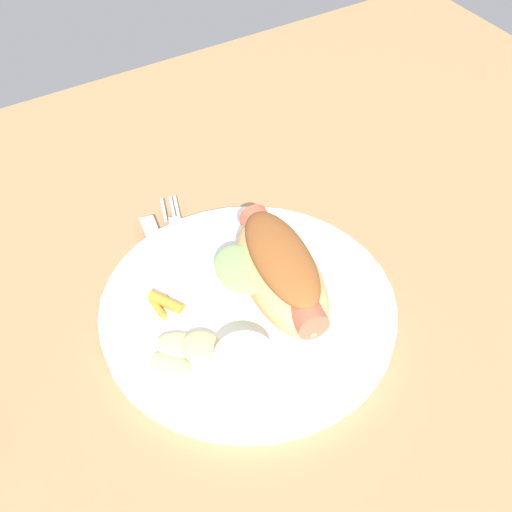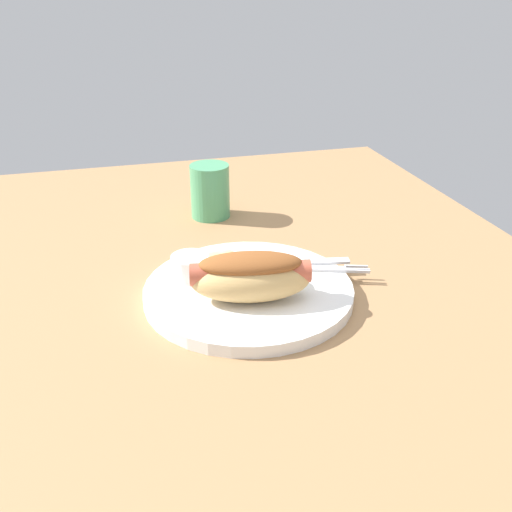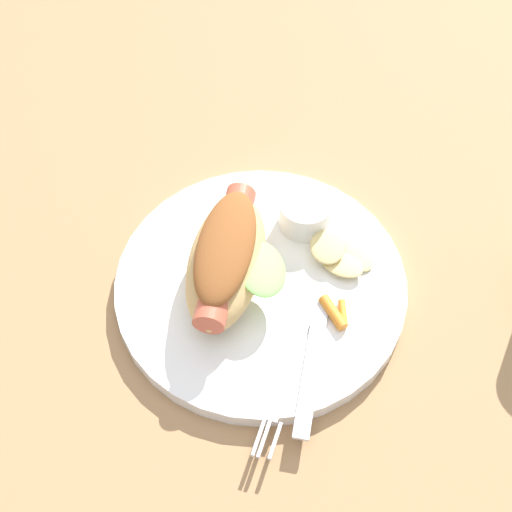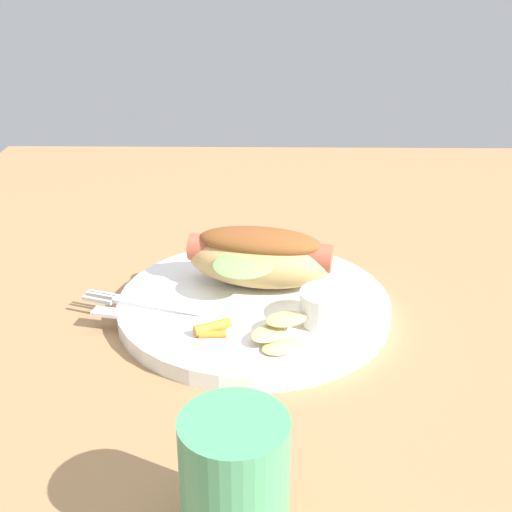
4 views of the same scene
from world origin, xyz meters
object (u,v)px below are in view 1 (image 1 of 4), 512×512
chips_pile (185,352)px  carrot_garnish (164,304)px  sauce_ramekin (245,367)px  plate (248,310)px  knife (164,264)px  fork (181,252)px  hot_dog (280,271)px

chips_pile → carrot_garnish: chips_pile is taller
sauce_ramekin → chips_pile: (3.24, -4.38, -0.77)cm
plate → knife: knife is taller
chips_pile → fork: bearing=-115.2°
plate → hot_dog: (-3.03, 0.56, 4.00)cm
fork → carrot_garnish: bearing=159.3°
plate → hot_dog: size_ratio=1.72×
plate → hot_dog: 5.05cm
fork → knife: bearing=125.1°
sauce_ramekin → knife: sauce_ramekin is taller
plate → sauce_ramekin: sauce_ramekin is taller
knife → fork: bearing=-62.9°
sauce_ramekin → knife: size_ratio=0.35×
plate → hot_dog: hot_dog is taller
hot_dog → sauce_ramekin: (7.30, 6.24, -1.67)cm
knife → chips_pile: chips_pile is taller
carrot_garnish → hot_dog: bearing=156.9°
hot_dog → knife: size_ratio=1.11×
plate → chips_pile: chips_pile is taller
sauce_ramekin → carrot_garnish: sauce_ramekin is taller
fork → knife: (2.11, 0.62, -0.02)cm
hot_dog → fork: (5.25, -9.38, -3.00)cm
hot_dog → fork: bearing=40.0°
knife → chips_pile: bearing=174.1°
chips_pile → carrot_garnish: size_ratio=1.88×
plate → carrot_garnish: carrot_garnish is taller
plate → chips_pile: (7.52, 2.42, 1.56)cm
sauce_ramekin → fork: sauce_ramekin is taller
hot_dog → chips_pile: 10.99cm
plate → sauce_ramekin: (4.27, 6.80, 2.33)cm
plate → sauce_ramekin: size_ratio=5.41×
carrot_garnish → knife: bearing=-115.5°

